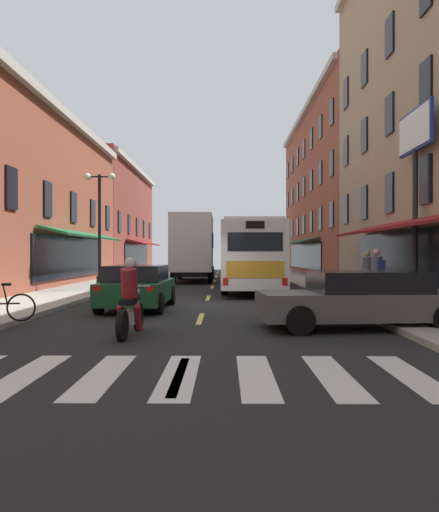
{
  "coord_description": "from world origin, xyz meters",
  "views": [
    {
      "loc": [
        0.65,
        -17.41,
        1.74
      ],
      "look_at": [
        0.43,
        3.98,
        1.64
      ],
      "focal_mm": 36.49,
      "sensor_mm": 36.0,
      "label": 1
    }
  ],
  "objects_px": {
    "billboard_sign": "(415,155)",
    "street_lamp_twin": "(100,225)",
    "transit_bus": "(250,255)",
    "box_truck": "(193,248)",
    "pedestrian_mid": "(367,273)",
    "motorcycle_rider": "(130,302)",
    "sedan_near": "(138,287)",
    "sedan_mid": "(362,299)",
    "pedestrian_near": "(377,274)"
  },
  "relations": [
    {
      "from": "sedan_mid",
      "to": "pedestrian_mid",
      "type": "bearing_deg",
      "value": 73.74
    },
    {
      "from": "billboard_sign",
      "to": "street_lamp_twin",
      "type": "relative_size",
      "value": 1.24
    },
    {
      "from": "box_truck",
      "to": "transit_bus",
      "type": "bearing_deg",
      "value": -65.79
    },
    {
      "from": "sedan_near",
      "to": "box_truck",
      "type": "bearing_deg",
      "value": 87.29
    },
    {
      "from": "motorcycle_rider",
      "to": "pedestrian_mid",
      "type": "distance_m",
      "value": 11.38
    },
    {
      "from": "street_lamp_twin",
      "to": "motorcycle_rider",
      "type": "bearing_deg",
      "value": -73.53
    },
    {
      "from": "box_truck",
      "to": "sedan_near",
      "type": "bearing_deg",
      "value": -92.71
    },
    {
      "from": "pedestrian_mid",
      "to": "street_lamp_twin",
      "type": "relative_size",
      "value": 0.33
    },
    {
      "from": "transit_bus",
      "to": "sedan_mid",
      "type": "height_order",
      "value": "transit_bus"
    },
    {
      "from": "box_truck",
      "to": "street_lamp_twin",
      "type": "xyz_separation_m",
      "value": [
        -3.64,
        -9.33,
        0.95
      ]
    },
    {
      "from": "sedan_near",
      "to": "street_lamp_twin",
      "type": "height_order",
      "value": "street_lamp_twin"
    },
    {
      "from": "pedestrian_near",
      "to": "street_lamp_twin",
      "type": "xyz_separation_m",
      "value": [
        -10.5,
        6.41,
        1.95
      ]
    },
    {
      "from": "transit_bus",
      "to": "street_lamp_twin",
      "type": "relative_size",
      "value": 2.34
    },
    {
      "from": "transit_bus",
      "to": "pedestrian_mid",
      "type": "distance_m",
      "value": 7.09
    },
    {
      "from": "box_truck",
      "to": "street_lamp_twin",
      "type": "bearing_deg",
      "value": -111.31
    },
    {
      "from": "sedan_near",
      "to": "pedestrian_near",
      "type": "xyz_separation_m",
      "value": [
        7.63,
        0.52,
        0.37
      ]
    },
    {
      "from": "billboard_sign",
      "to": "box_truck",
      "type": "relative_size",
      "value": 0.8
    },
    {
      "from": "pedestrian_near",
      "to": "box_truck",
      "type": "bearing_deg",
      "value": 99.56
    },
    {
      "from": "box_truck",
      "to": "sedan_near",
      "type": "distance_m",
      "value": 16.33
    },
    {
      "from": "sedan_near",
      "to": "pedestrian_near",
      "type": "relative_size",
      "value": 2.43
    },
    {
      "from": "box_truck",
      "to": "motorcycle_rider",
      "type": "xyz_separation_m",
      "value": [
        -0.03,
        -21.52,
        -1.36
      ]
    },
    {
      "from": "box_truck",
      "to": "pedestrian_near",
      "type": "bearing_deg",
      "value": -66.46
    },
    {
      "from": "box_truck",
      "to": "pedestrian_mid",
      "type": "relative_size",
      "value": 4.73
    },
    {
      "from": "transit_bus",
      "to": "box_truck",
      "type": "height_order",
      "value": "box_truck"
    },
    {
      "from": "sedan_mid",
      "to": "motorcycle_rider",
      "type": "relative_size",
      "value": 2.31
    },
    {
      "from": "billboard_sign",
      "to": "pedestrian_mid",
      "type": "distance_m",
      "value": 4.66
    },
    {
      "from": "sedan_near",
      "to": "sedan_mid",
      "type": "relative_size",
      "value": 0.89
    },
    {
      "from": "billboard_sign",
      "to": "pedestrian_near",
      "type": "relative_size",
      "value": 3.68
    },
    {
      "from": "pedestrian_near",
      "to": "billboard_sign",
      "type": "bearing_deg",
      "value": 13.05
    },
    {
      "from": "sedan_mid",
      "to": "pedestrian_mid",
      "type": "relative_size",
      "value": 2.8
    },
    {
      "from": "sedan_mid",
      "to": "pedestrian_near",
      "type": "xyz_separation_m",
      "value": [
        1.71,
        4.65,
        0.39
      ]
    },
    {
      "from": "box_truck",
      "to": "sedan_mid",
      "type": "xyz_separation_m",
      "value": [
        5.15,
        -20.39,
        -1.39
      ]
    },
    {
      "from": "pedestrian_near",
      "to": "pedestrian_mid",
      "type": "relative_size",
      "value": 1.03
    },
    {
      "from": "transit_bus",
      "to": "pedestrian_near",
      "type": "relative_size",
      "value": 6.93
    },
    {
      "from": "transit_bus",
      "to": "box_truck",
      "type": "distance_m",
      "value": 7.83
    },
    {
      "from": "transit_bus",
      "to": "motorcycle_rider",
      "type": "distance_m",
      "value": 14.78
    },
    {
      "from": "billboard_sign",
      "to": "sedan_mid",
      "type": "distance_m",
      "value": 7.66
    },
    {
      "from": "sedan_near",
      "to": "sedan_mid",
      "type": "xyz_separation_m",
      "value": [
        5.92,
        -4.13,
        -0.02
      ]
    },
    {
      "from": "box_truck",
      "to": "pedestrian_mid",
      "type": "height_order",
      "value": "box_truck"
    },
    {
      "from": "sedan_mid",
      "to": "street_lamp_twin",
      "type": "relative_size",
      "value": 0.92
    },
    {
      "from": "billboard_sign",
      "to": "box_truck",
      "type": "height_order",
      "value": "billboard_sign"
    },
    {
      "from": "motorcycle_rider",
      "to": "transit_bus",
      "type": "bearing_deg",
      "value": 77.3
    },
    {
      "from": "billboard_sign",
      "to": "street_lamp_twin",
      "type": "xyz_separation_m",
      "value": [
        -12.0,
        5.65,
        -2.02
      ]
    },
    {
      "from": "box_truck",
      "to": "sedan_mid",
      "type": "bearing_deg",
      "value": -75.83
    },
    {
      "from": "motorcycle_rider",
      "to": "street_lamp_twin",
      "type": "bearing_deg",
      "value": 106.47
    },
    {
      "from": "sedan_mid",
      "to": "transit_bus",
      "type": "bearing_deg",
      "value": 98.32
    },
    {
      "from": "motorcycle_rider",
      "to": "sedan_near",
      "type": "bearing_deg",
      "value": 97.96
    },
    {
      "from": "box_truck",
      "to": "pedestrian_mid",
      "type": "bearing_deg",
      "value": -60.26
    },
    {
      "from": "billboard_sign",
      "to": "motorcycle_rider",
      "type": "bearing_deg",
      "value": -142.05
    },
    {
      "from": "billboard_sign",
      "to": "pedestrian_mid",
      "type": "xyz_separation_m",
      "value": [
        -1.02,
        2.12,
        -4.02
      ]
    }
  ]
}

